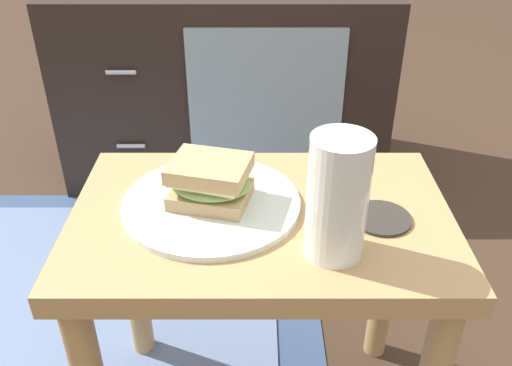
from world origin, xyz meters
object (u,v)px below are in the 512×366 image
tv_cabinet (226,82)px  sandwich_front (210,182)px  plate (211,203)px  beer_glass (337,201)px  coaster (381,218)px

tv_cabinet → sandwich_front: bearing=-88.4°
plate → tv_cabinet: bearing=91.6°
sandwich_front → beer_glass: size_ratio=0.82×
plate → coaster: (0.25, -0.03, -0.00)m
plate → coaster: 0.25m
plate → beer_glass: 0.21m
plate → coaster: size_ratio=3.04×
plate → beer_glass: bearing=-32.1°
tv_cabinet → plate: 0.95m
beer_glass → plate: bearing=147.9°
tv_cabinet → sandwich_front: size_ratio=6.90×
beer_glass → coaster: 0.13m
sandwich_front → coaster: size_ratio=1.59×
coaster → plate: bearing=172.0°
beer_glass → coaster: size_ratio=1.93×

